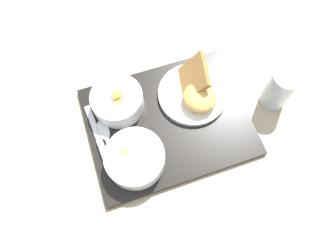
{
  "coord_description": "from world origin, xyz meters",
  "views": [
    {
      "loc": [
        -0.1,
        -0.28,
        0.71
      ],
      "look_at": [
        0.0,
        0.0,
        0.04
      ],
      "focal_mm": 32.0,
      "sensor_mm": 36.0,
      "label": 1
    }
  ],
  "objects": [
    {
      "name": "serving_tray",
      "position": [
        0.0,
        0.0,
        0.01
      ],
      "size": [
        0.4,
        0.32,
        0.01
      ],
      "color": "black",
      "rests_on": "ground_plane"
    },
    {
      "name": "ground_plane",
      "position": [
        0.0,
        0.0,
        0.0
      ],
      "size": [
        4.0,
        4.0,
        0.0
      ],
      "primitive_type": "plane",
      "color": "tan"
    },
    {
      "name": "spoon",
      "position": [
        -0.16,
        0.0,
        0.02
      ],
      "size": [
        0.04,
        0.15,
        0.01
      ],
      "rotation": [
        0.0,
        0.0,
        1.67
      ],
      "color": "silver",
      "rests_on": "serving_tray"
    },
    {
      "name": "bowl_soup",
      "position": [
        -0.11,
        -0.07,
        0.04
      ],
      "size": [
        0.14,
        0.14,
        0.05
      ],
      "color": "white",
      "rests_on": "serving_tray"
    },
    {
      "name": "plate_main",
      "position": [
        0.09,
        0.04,
        0.04
      ],
      "size": [
        0.18,
        0.18,
        0.09
      ],
      "color": "white",
      "rests_on": "serving_tray"
    },
    {
      "name": "bowl_salad",
      "position": [
        -0.1,
        0.08,
        0.04
      ],
      "size": [
        0.13,
        0.13,
        0.06
      ],
      "color": "white",
      "rests_on": "serving_tray"
    },
    {
      "name": "glass_water",
      "position": [
        0.28,
        -0.03,
        0.05
      ],
      "size": [
        0.07,
        0.07,
        0.12
      ],
      "color": "silver",
      "rests_on": "ground_plane"
    },
    {
      "name": "knife",
      "position": [
        -0.18,
        -0.01,
        0.02
      ],
      "size": [
        0.03,
        0.17,
        0.01
      ],
      "rotation": [
        0.0,
        0.0,
        1.65
      ],
      "color": "silver",
      "rests_on": "serving_tray"
    }
  ]
}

